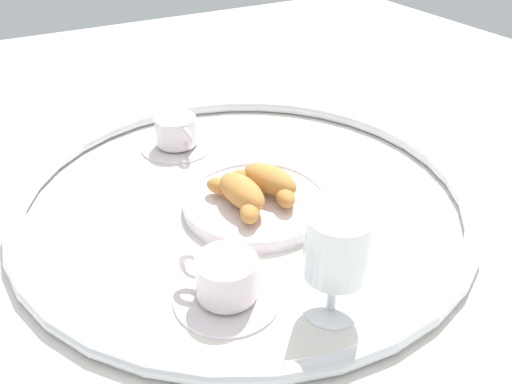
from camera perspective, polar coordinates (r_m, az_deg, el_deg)
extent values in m
plane|color=silver|center=(0.83, -1.32, -0.89)|extent=(2.20, 2.20, 0.00)
torus|color=silver|center=(0.83, -1.33, -0.20)|extent=(0.71, 0.71, 0.02)
cylinder|color=silver|center=(0.81, 0.00, -1.29)|extent=(0.23, 0.23, 0.02)
torus|color=silver|center=(0.81, 0.00, -0.81)|extent=(0.23, 0.23, 0.01)
ellipsoid|color=#BC7A38|center=(0.81, 1.51, 1.42)|extent=(0.11, 0.08, 0.04)
ellipsoid|color=#BC7A38|center=(0.83, -1.32, 1.64)|extent=(0.05, 0.05, 0.03)
ellipsoid|color=#BC7A38|center=(0.78, 3.20, -0.57)|extent=(0.05, 0.04, 0.03)
ellipsoid|color=#BC7A38|center=(0.78, -1.56, 0.06)|extent=(0.10, 0.06, 0.04)
ellipsoid|color=#BC7A38|center=(0.81, -3.96, 0.68)|extent=(0.05, 0.05, 0.03)
ellipsoid|color=#BC7A38|center=(0.75, -0.68, -2.24)|extent=(0.05, 0.05, 0.03)
cylinder|color=silver|center=(0.66, -3.14, -11.15)|extent=(0.14, 0.14, 0.01)
cylinder|color=silver|center=(0.64, -3.22, -9.19)|extent=(0.08, 0.08, 0.05)
cylinder|color=#937A60|center=(0.63, -3.28, -7.70)|extent=(0.07, 0.07, 0.01)
torus|color=silver|center=(0.65, -6.88, -8.04)|extent=(0.04, 0.03, 0.04)
cylinder|color=silver|center=(1.00, -8.58, 5.10)|extent=(0.14, 0.14, 0.01)
cylinder|color=silver|center=(0.98, -8.72, 6.67)|extent=(0.08, 0.08, 0.05)
cylinder|color=brown|center=(0.97, -8.83, 7.83)|extent=(0.07, 0.07, 0.01)
torus|color=silver|center=(0.94, -7.57, 5.81)|extent=(0.04, 0.01, 0.04)
cylinder|color=white|center=(0.65, 8.15, -12.43)|extent=(0.07, 0.07, 0.01)
cylinder|color=white|center=(0.63, 8.36, -10.52)|extent=(0.01, 0.01, 0.05)
cylinder|color=white|center=(0.59, 8.89, -5.75)|extent=(0.08, 0.08, 0.08)
cylinder|color=gold|center=(0.60, 8.77, -6.85)|extent=(0.07, 0.07, 0.05)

